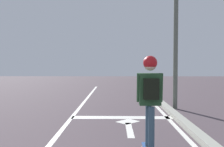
% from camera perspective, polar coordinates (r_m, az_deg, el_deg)
% --- Properties ---
extents(lane_line_center, '(0.12, 20.00, 0.01)m').
position_cam_1_polar(lane_line_center, '(7.62, -9.33, -10.04)').
color(lane_line_center, white).
rests_on(lane_line_center, ground).
extents(lane_line_curbside, '(0.12, 20.00, 0.01)m').
position_cam_1_polar(lane_line_curbside, '(7.67, 12.69, -9.99)').
color(lane_line_curbside, white).
rests_on(lane_line_curbside, ground).
extents(stop_bar, '(3.02, 0.40, 0.01)m').
position_cam_1_polar(stop_bar, '(7.61, 2.27, -10.02)').
color(stop_bar, white).
rests_on(stop_bar, ground).
extents(lane_arrow_stem, '(0.16, 1.40, 0.01)m').
position_cam_1_polar(lane_arrow_stem, '(6.29, 4.03, -12.68)').
color(lane_arrow_stem, white).
rests_on(lane_arrow_stem, ground).
extents(lane_arrow_head, '(0.71, 0.71, 0.01)m').
position_cam_1_polar(lane_arrow_head, '(7.11, 3.63, -10.91)').
color(lane_arrow_head, white).
rests_on(lane_arrow_head, ground).
extents(curb_strip, '(0.24, 24.00, 0.14)m').
position_cam_1_polar(curb_strip, '(7.71, 14.53, -9.43)').
color(curb_strip, '#9A9B8E').
rests_on(curb_strip, ground).
extents(skater, '(0.47, 0.62, 1.69)m').
position_cam_1_polar(skater, '(4.47, 8.72, -3.85)').
color(skater, '#354F60').
rests_on(skater, skateboard).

